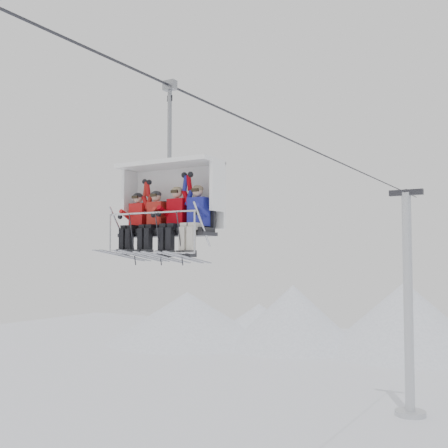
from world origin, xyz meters
The scene contains 8 objects.
ridgeline centered at (-1.58, 42.05, 2.84)m, with size 72.00×21.00×7.00m.
lift_tower_right centered at (0.00, 22.00, 5.78)m, with size 2.00×1.80×13.48m.
haul_cable centered at (0.00, 0.00, 13.30)m, with size 0.06×0.06×50.00m, color #2D2D32.
chairlift_carrier centered at (0.00, -2.35, 10.70)m, with size 2.49×1.17×3.98m.
skier_far_left centered at (-0.82, -2.66, 10.19)m, with size 0.39×1.69×1.57m.
skier_center_left centered at (-0.29, -2.66, 10.20)m, with size 0.40×1.69×1.60m.
skier_center_right centered at (0.29, -2.65, 10.23)m, with size 0.43×1.69×1.68m.
skier_far_right centered at (0.83, -2.65, 10.23)m, with size 0.43×1.69×1.68m.
Camera 1 is at (7.43, -12.79, 9.35)m, focal length 45.00 mm.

